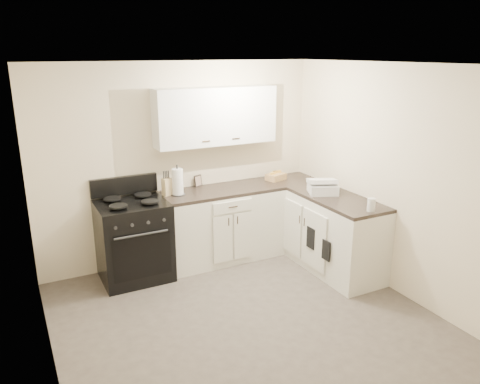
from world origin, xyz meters
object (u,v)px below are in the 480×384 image
stove (134,242)px  knife_block (167,187)px  countertop_grill (323,188)px  wicker_basket (276,177)px  paper_towel (178,182)px

stove → knife_block: size_ratio=4.54×
countertop_grill → stove: bearing=-172.8°
stove → knife_block: knife_block is taller
stove → wicker_basket: (2.00, 0.09, 0.52)m
knife_block → stove: bearing=174.7°
wicker_basket → countertop_grill: size_ratio=0.77×
paper_towel → countertop_grill: bearing=-25.0°
paper_towel → wicker_basket: 1.41m
wicker_basket → countertop_grill: countertop_grill is taller
stove → paper_towel: paper_towel is taller
knife_block → wicker_basket: 1.54m
paper_towel → countertop_grill: (1.60, -0.74, -0.10)m
knife_block → paper_towel: paper_towel is taller
countertop_grill → wicker_basket: bearing=128.3°
stove → knife_block: 0.75m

